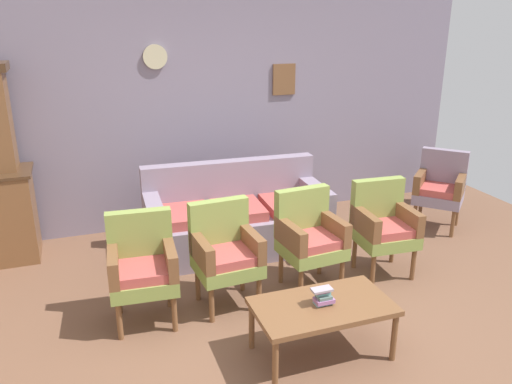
# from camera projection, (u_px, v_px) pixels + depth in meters

# --- Properties ---
(ground_plane) EXTENTS (7.68, 7.68, 0.00)m
(ground_plane) POSITION_uv_depth(u_px,v_px,m) (300.00, 335.00, 4.05)
(ground_plane) COLOR brown
(wall_back_with_decor) EXTENTS (6.40, 0.09, 2.70)m
(wall_back_with_decor) POSITION_uv_depth(u_px,v_px,m) (210.00, 108.00, 5.94)
(wall_back_with_decor) COLOR gray
(wall_back_with_decor) RESTS_ON ground
(floral_couch) EXTENTS (1.92, 0.89, 0.90)m
(floral_couch) POSITION_uv_depth(u_px,v_px,m) (236.00, 220.00, 5.45)
(floral_couch) COLOR gray
(floral_couch) RESTS_ON ground
(armchair_near_cabinet) EXTENTS (0.56, 0.53, 0.90)m
(armchair_near_cabinet) POSITION_uv_depth(u_px,v_px,m) (142.00, 264.00, 4.11)
(armchair_near_cabinet) COLOR #849947
(armchair_near_cabinet) RESTS_ON ground
(armchair_by_doorway) EXTENTS (0.55, 0.52, 0.90)m
(armchair_by_doorway) POSITION_uv_depth(u_px,v_px,m) (225.00, 250.00, 4.35)
(armchair_by_doorway) COLOR #849947
(armchair_by_doorway) RESTS_ON ground
(armchair_near_couch_end) EXTENTS (0.56, 0.53, 0.90)m
(armchair_near_couch_end) POSITION_uv_depth(u_px,v_px,m) (309.00, 235.00, 4.65)
(armchair_near_couch_end) COLOR #849947
(armchair_near_couch_end) RESTS_ON ground
(armchair_row_middle) EXTENTS (0.55, 0.52, 0.90)m
(armchair_row_middle) POSITION_uv_depth(u_px,v_px,m) (383.00, 224.00, 4.90)
(armchair_row_middle) COLOR #849947
(armchair_row_middle) RESTS_ON ground
(wingback_chair_by_fireplace) EXTENTS (0.71, 0.71, 0.90)m
(wingback_chair_by_fireplace) POSITION_uv_depth(u_px,v_px,m) (440.00, 186.00, 5.96)
(wingback_chair_by_fireplace) COLOR gray
(wingback_chair_by_fireplace) RESTS_ON ground
(coffee_table) EXTENTS (1.00, 0.56, 0.42)m
(coffee_table) POSITION_uv_depth(u_px,v_px,m) (323.00, 309.00, 3.72)
(coffee_table) COLOR brown
(coffee_table) RESTS_ON ground
(book_stack_on_table) EXTENTS (0.16, 0.11, 0.13)m
(book_stack_on_table) POSITION_uv_depth(u_px,v_px,m) (323.00, 296.00, 3.68)
(book_stack_on_table) COLOR #74A1AD
(book_stack_on_table) RESTS_ON coffee_table
(floor_vase_by_wall) EXTENTS (0.22, 0.22, 0.65)m
(floor_vase_by_wall) POSITION_uv_depth(u_px,v_px,m) (432.00, 180.00, 6.76)
(floor_vase_by_wall) COLOR #5A5943
(floor_vase_by_wall) RESTS_ON ground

